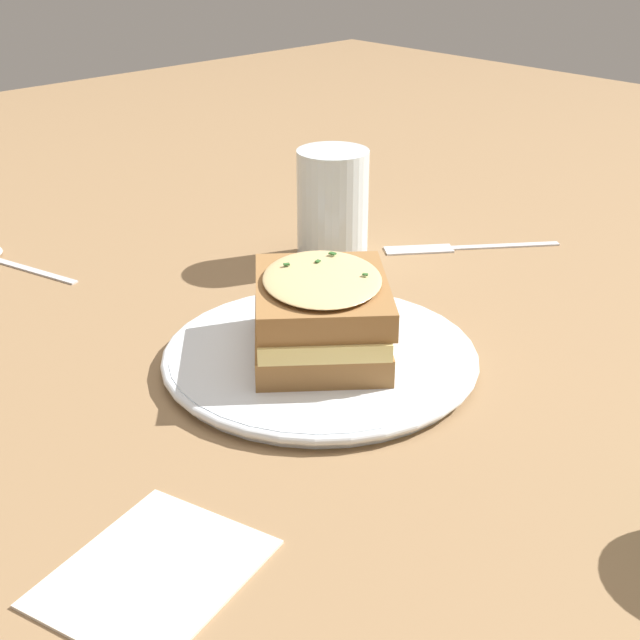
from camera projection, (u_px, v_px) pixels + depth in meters
The scene contains 6 objects.
ground_plane at pixel (363, 365), 0.71m from camera, with size 2.40×2.40×0.00m, color olive.
dinner_plate at pixel (320, 357), 0.70m from camera, with size 0.25×0.25×0.01m.
sandwich at pixel (321, 314), 0.69m from camera, with size 0.16×0.16×0.07m.
water_glass at pixel (333, 205), 0.89m from camera, with size 0.07×0.07×0.11m, color silver.
fork at pixel (451, 247), 0.93m from camera, with size 0.16×0.12×0.00m.
napkin at pixel (153, 571), 0.49m from camera, with size 0.12×0.10×0.00m, color silver.
Camera 1 is at (0.45, 0.43, 0.34)m, focal length 50.00 mm.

